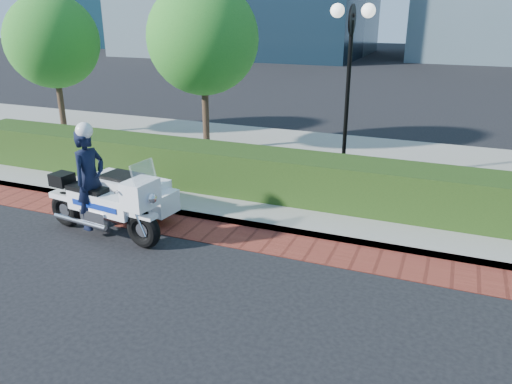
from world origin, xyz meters
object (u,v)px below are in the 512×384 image
at_px(tree_b, 203,38).
at_px(police_motorcycle, 111,192).
at_px(lamppost, 349,67).
at_px(tree_a, 53,41).

distance_m(tree_b, police_motorcycle, 6.20).
bearing_deg(police_motorcycle, tree_b, 104.38).
distance_m(lamppost, police_motorcycle, 6.09).
relative_size(lamppost, tree_a, 0.92).
bearing_deg(tree_a, lamppost, -7.41).
bearing_deg(tree_b, tree_a, 180.00).
xyz_separation_m(lamppost, tree_a, (-10.00, 1.30, 0.26)).
xyz_separation_m(lamppost, tree_b, (-4.50, 1.30, 0.48)).
height_order(tree_a, tree_b, tree_b).
height_order(lamppost, police_motorcycle, lamppost).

